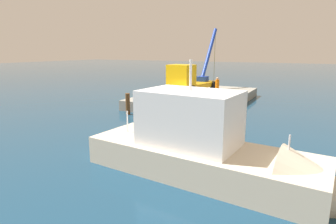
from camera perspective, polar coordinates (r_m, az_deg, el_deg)
The scene contains 9 objects.
ground at distance 23.28m, azimuth 1.71°, elevation 0.23°, with size 200.00×200.00×0.00m, color navy.
dock at distance 27.26m, azimuth 6.02°, elevation 2.87°, with size 13.50×8.38×0.86m, color gray.
crane_truck at distance 26.86m, azimuth 4.37°, elevation 6.68°, with size 9.30×3.15×6.41m.
dock_worker at distance 25.03m, azimuth 9.88°, elevation 4.98°, with size 0.34×0.34×1.76m.
salvaged_car at distance 18.95m, azimuth 2.33°, elevation -0.63°, with size 4.33×2.88×3.20m.
moored_yacht at distance 11.05m, azimuth 12.49°, elevation -10.46°, with size 3.81×11.12×5.81m.
piling_near at distance 22.08m, azimuth -8.11°, elevation 1.63°, with size 0.34×0.34×1.65m, color brown.
piling_mid at distance 20.60m, azimuth -0.85°, elevation 0.81°, with size 0.34×0.34×1.53m, color brown.
piling_far at distance 19.55m, azimuth 4.61°, elevation 0.18°, with size 0.29×0.29×1.55m, color brown.
Camera 1 is at (20.34, 10.21, 4.88)m, focal length 30.20 mm.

